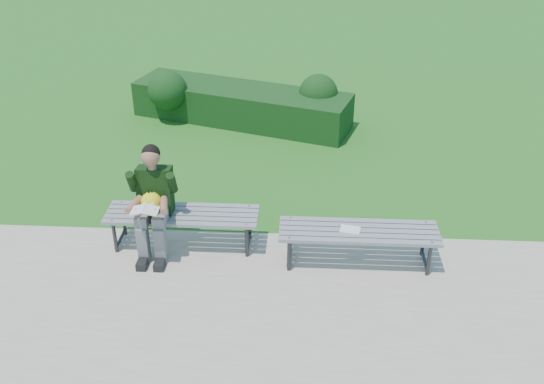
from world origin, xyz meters
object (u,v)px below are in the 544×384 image
Objects in this scene: seated_boy at (153,198)px; hedge at (241,102)px; bench_left at (182,217)px; bench_right at (359,234)px; paper_sheet at (350,229)px.

hedge is at bearing 81.33° from seated_boy.
hedge is 3.88m from bench_left.
hedge reaches higher than bench_right.
bench_right is 1.37× the size of seated_boy.
hedge is 2.17× the size of bench_left.
paper_sheet is at bearing -7.07° from bench_left.
seated_boy is 2.28m from paper_sheet.
seated_boy reaches higher than bench_left.
hedge is at bearing 111.96° from paper_sheet.
paper_sheet is (-0.10, 0.00, 0.06)m from bench_right.
bench_right is (2.06, -0.24, 0.00)m from bench_left.
seated_boy is at bearing 176.38° from bench_right.
bench_left is at bearing 172.93° from paper_sheet.
seated_boy is at bearing -162.62° from bench_left.
seated_boy reaches higher than bench_right.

